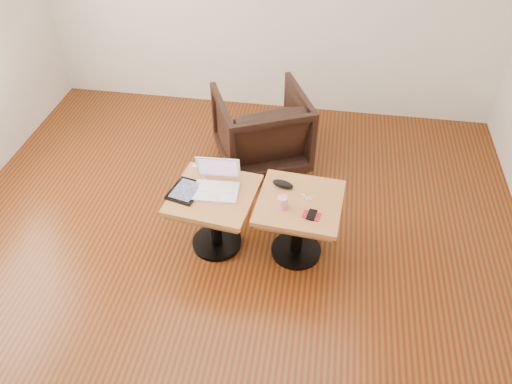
# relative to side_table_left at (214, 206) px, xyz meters

# --- Properties ---
(room_shell) EXTENTS (4.52, 4.52, 2.71)m
(room_shell) POSITION_rel_side_table_left_xyz_m (0.12, -0.18, 0.96)
(room_shell) COLOR #4F190B
(room_shell) RESTS_ON ground
(side_table_left) EXTENTS (0.64, 0.64, 0.52)m
(side_table_left) POSITION_rel_side_table_left_xyz_m (0.00, 0.00, 0.00)
(side_table_left) COLOR black
(side_table_left) RESTS_ON ground
(side_table_right) EXTENTS (0.62, 0.62, 0.52)m
(side_table_right) POSITION_rel_side_table_left_xyz_m (0.61, 0.02, 0.00)
(side_table_right) COLOR black
(side_table_right) RESTS_ON ground
(laptop) EXTENTS (0.33, 0.29, 0.22)m
(laptop) POSITION_rel_side_table_left_xyz_m (0.02, 0.05, 0.17)
(laptop) COLOR white
(laptop) RESTS_ON side_table_left
(tablet) EXTENTS (0.25, 0.29, 0.02)m
(tablet) POSITION_rel_side_table_left_xyz_m (-0.19, -0.02, 0.14)
(tablet) COLOR black
(tablet) RESTS_ON side_table_left
(charging_adapter) EXTENTS (0.05, 0.05, 0.02)m
(charging_adapter) POSITION_rel_side_table_left_xyz_m (-0.19, 0.26, 0.14)
(charging_adapter) COLOR white
(charging_adapter) RESTS_ON side_table_left
(glasses_case) EXTENTS (0.17, 0.11, 0.05)m
(glasses_case) POSITION_rel_side_table_left_xyz_m (0.47, 0.14, 0.15)
(glasses_case) COLOR black
(glasses_case) RESTS_ON side_table_right
(striped_cup) EXTENTS (0.09, 0.09, 0.09)m
(striped_cup) POSITION_rel_side_table_left_xyz_m (0.49, -0.07, 0.18)
(striped_cup) COLOR #F24189
(striped_cup) RESTS_ON side_table_right
(earbuds_tangle) EXTENTS (0.08, 0.06, 0.02)m
(earbuds_tangle) POSITION_rel_side_table_left_xyz_m (0.65, 0.04, 0.14)
(earbuds_tangle) COLOR white
(earbuds_tangle) RESTS_ON side_table_right
(phone_on_sleeve) EXTENTS (0.13, 0.11, 0.01)m
(phone_on_sleeve) POSITION_rel_side_table_left_xyz_m (0.70, -0.12, 0.14)
(phone_on_sleeve) COLOR maroon
(phone_on_sleeve) RESTS_ON side_table_right
(armchair) EXTENTS (1.00, 1.01, 0.70)m
(armchair) POSITION_rel_side_table_left_xyz_m (0.18, 1.09, -0.04)
(armchair) COLOR black
(armchair) RESTS_ON ground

